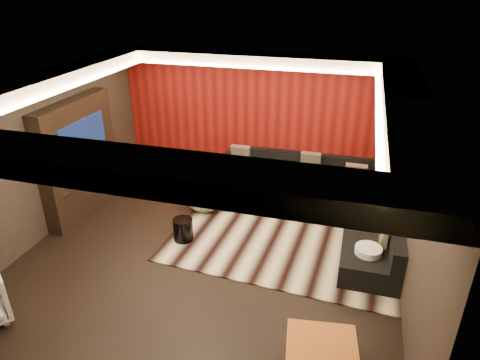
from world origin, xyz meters
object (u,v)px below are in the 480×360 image
(white_side_table, at_px, (367,261))
(orange_ottoman, at_px, (321,359))
(sectional_sofa, at_px, (328,198))
(drum_stool, at_px, (183,229))
(coffee_table, at_px, (290,203))

(white_side_table, relative_size, orange_ottoman, 0.62)
(orange_ottoman, bearing_deg, sectional_sofa, 94.29)
(orange_ottoman, distance_m, sectional_sofa, 3.89)
(drum_stool, height_order, orange_ottoman, drum_stool)
(coffee_table, distance_m, white_side_table, 2.28)
(sectional_sofa, bearing_deg, white_side_table, -68.00)
(coffee_table, bearing_deg, white_side_table, -49.67)
(drum_stool, distance_m, white_side_table, 3.08)
(drum_stool, distance_m, orange_ottoman, 3.34)
(drum_stool, bearing_deg, coffee_table, 45.32)
(coffee_table, xyz_separation_m, sectional_sofa, (0.71, 0.16, 0.14))
(coffee_table, distance_m, sectional_sofa, 0.74)
(drum_stool, xyz_separation_m, sectional_sofa, (2.32, 1.79, 0.04))
(white_side_table, height_order, sectional_sofa, sectional_sofa)
(drum_stool, height_order, white_side_table, white_side_table)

